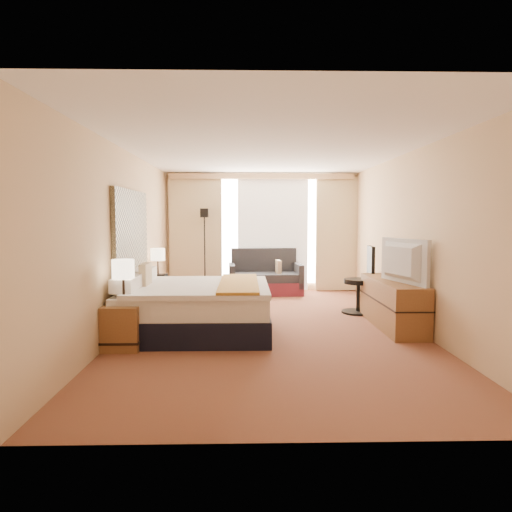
{
  "coord_description": "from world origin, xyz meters",
  "views": [
    {
      "loc": [
        -0.36,
        -6.65,
        1.61
      ],
      "look_at": [
        -0.19,
        0.4,
        1.03
      ],
      "focal_mm": 32.0,
      "sensor_mm": 36.0,
      "label": 1
    }
  ],
  "objects_px": {
    "nightstand_left": "(124,326)",
    "lamp_right": "(158,255)",
    "bed": "(196,307)",
    "media_dresser": "(392,303)",
    "nightstand_right": "(161,293)",
    "loveseat": "(265,279)",
    "floor_lamp": "(205,234)",
    "desk_chair": "(362,283)",
    "lamp_left": "(123,270)",
    "television": "(397,261)"
  },
  "relations": [
    {
      "from": "nightstand_left",
      "to": "lamp_right",
      "type": "xyz_separation_m",
      "value": [
        -0.05,
        2.55,
        0.68
      ]
    },
    {
      "from": "bed",
      "to": "lamp_right",
      "type": "xyz_separation_m",
      "value": [
        -0.86,
        1.79,
        0.6
      ]
    },
    {
      "from": "media_dresser",
      "to": "nightstand_right",
      "type": "bearing_deg",
      "value": 158.6
    },
    {
      "from": "loveseat",
      "to": "floor_lamp",
      "type": "height_order",
      "value": "floor_lamp"
    },
    {
      "from": "nightstand_right",
      "to": "desk_chair",
      "type": "xyz_separation_m",
      "value": [
        3.5,
        -0.47,
        0.23
      ]
    },
    {
      "from": "bed",
      "to": "lamp_left",
      "type": "height_order",
      "value": "lamp_left"
    },
    {
      "from": "media_dresser",
      "to": "lamp_right",
      "type": "distance_m",
      "value": 4.09
    },
    {
      "from": "television",
      "to": "media_dresser",
      "type": "bearing_deg",
      "value": -23.53
    },
    {
      "from": "media_dresser",
      "to": "loveseat",
      "type": "xyz_separation_m",
      "value": [
        -1.76,
        3.05,
        -0.03
      ]
    },
    {
      "from": "nightstand_left",
      "to": "floor_lamp",
      "type": "relative_size",
      "value": 0.3
    },
    {
      "from": "nightstand_right",
      "to": "lamp_left",
      "type": "height_order",
      "value": "lamp_left"
    },
    {
      "from": "nightstand_left",
      "to": "loveseat",
      "type": "relative_size",
      "value": 0.35
    },
    {
      "from": "bed",
      "to": "loveseat",
      "type": "distance_m",
      "value": 3.52
    },
    {
      "from": "nightstand_right",
      "to": "television",
      "type": "distance_m",
      "value": 4.12
    },
    {
      "from": "nightstand_right",
      "to": "bed",
      "type": "xyz_separation_m",
      "value": [
        0.81,
        -1.74,
        0.09
      ]
    },
    {
      "from": "nightstand_left",
      "to": "nightstand_right",
      "type": "distance_m",
      "value": 2.5
    },
    {
      "from": "nightstand_right",
      "to": "bed",
      "type": "relative_size",
      "value": 0.27
    },
    {
      "from": "lamp_left",
      "to": "lamp_right",
      "type": "distance_m",
      "value": 2.62
    },
    {
      "from": "media_dresser",
      "to": "lamp_left",
      "type": "relative_size",
      "value": 3.19
    },
    {
      "from": "nightstand_right",
      "to": "desk_chair",
      "type": "relative_size",
      "value": 0.48
    },
    {
      "from": "bed",
      "to": "floor_lamp",
      "type": "height_order",
      "value": "floor_lamp"
    },
    {
      "from": "nightstand_right",
      "to": "floor_lamp",
      "type": "height_order",
      "value": "floor_lamp"
    },
    {
      "from": "floor_lamp",
      "to": "nightstand_left",
      "type": "bearing_deg",
      "value": -98.62
    },
    {
      "from": "bed",
      "to": "lamp_left",
      "type": "bearing_deg",
      "value": -133.25
    },
    {
      "from": "nightstand_left",
      "to": "nightstand_right",
      "type": "height_order",
      "value": "same"
    },
    {
      "from": "lamp_left",
      "to": "loveseat",
      "type": "bearing_deg",
      "value": 65.39
    },
    {
      "from": "nightstand_right",
      "to": "television",
      "type": "relative_size",
      "value": 0.5
    },
    {
      "from": "bed",
      "to": "desk_chair",
      "type": "xyz_separation_m",
      "value": [
        2.69,
        1.28,
        0.15
      ]
    },
    {
      "from": "loveseat",
      "to": "lamp_right",
      "type": "distance_m",
      "value": 2.6
    },
    {
      "from": "lamp_left",
      "to": "media_dresser",
      "type": "bearing_deg",
      "value": 17.0
    },
    {
      "from": "lamp_right",
      "to": "nightstand_right",
      "type": "bearing_deg",
      "value": -41.55
    },
    {
      "from": "nightstand_right",
      "to": "television",
      "type": "bearing_deg",
      "value": -25.82
    },
    {
      "from": "nightstand_left",
      "to": "desk_chair",
      "type": "relative_size",
      "value": 0.48
    },
    {
      "from": "bed",
      "to": "television",
      "type": "relative_size",
      "value": 1.86
    },
    {
      "from": "floor_lamp",
      "to": "nightstand_right",
      "type": "bearing_deg",
      "value": -110.53
    },
    {
      "from": "bed",
      "to": "loveseat",
      "type": "height_order",
      "value": "bed"
    },
    {
      "from": "loveseat",
      "to": "floor_lamp",
      "type": "distance_m",
      "value": 1.63
    },
    {
      "from": "lamp_right",
      "to": "loveseat",
      "type": "bearing_deg",
      "value": 37.86
    },
    {
      "from": "media_dresser",
      "to": "nightstand_left",
      "type": "bearing_deg",
      "value": -164.16
    },
    {
      "from": "media_dresser",
      "to": "desk_chair",
      "type": "distance_m",
      "value": 1.02
    },
    {
      "from": "media_dresser",
      "to": "bed",
      "type": "xyz_separation_m",
      "value": [
        -2.89,
        -0.29,
        0.01
      ]
    },
    {
      "from": "floor_lamp",
      "to": "television",
      "type": "distance_m",
      "value": 4.6
    },
    {
      "from": "floor_lamp",
      "to": "lamp_left",
      "type": "relative_size",
      "value": 3.23
    },
    {
      "from": "nightstand_left",
      "to": "lamp_right",
      "type": "height_order",
      "value": "lamp_right"
    },
    {
      "from": "nightstand_right",
      "to": "desk_chair",
      "type": "bearing_deg",
      "value": -7.59
    },
    {
      "from": "desk_chair",
      "to": "floor_lamp",
      "type": "bearing_deg",
      "value": 147.85
    },
    {
      "from": "floor_lamp",
      "to": "television",
      "type": "bearing_deg",
      "value": -49.0
    },
    {
      "from": "nightstand_right",
      "to": "floor_lamp",
      "type": "xyz_separation_m",
      "value": [
        0.64,
        1.7,
        1.01
      ]
    },
    {
      "from": "loveseat",
      "to": "floor_lamp",
      "type": "bearing_deg",
      "value": 172.31
    },
    {
      "from": "loveseat",
      "to": "television",
      "type": "height_order",
      "value": "television"
    }
  ]
}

